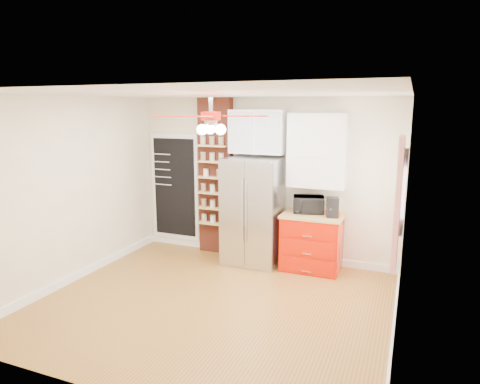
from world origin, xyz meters
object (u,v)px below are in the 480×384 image
at_px(fridge, 253,211).
at_px(coffee_maker, 333,207).
at_px(pantry_jar_oats, 206,173).
at_px(ceiling_fan, 211,117).
at_px(canister_left, 330,213).
at_px(toaster_oven, 308,204).
at_px(red_cabinet, 312,242).

xyz_separation_m(fridge, coffee_maker, (1.28, -0.00, 0.18)).
xyz_separation_m(fridge, pantry_jar_oats, (-0.93, 0.16, 0.56)).
distance_m(ceiling_fan, pantry_jar_oats, 2.27).
height_order(coffee_maker, pantry_jar_oats, pantry_jar_oats).
height_order(fridge, ceiling_fan, ceiling_fan).
bearing_deg(ceiling_fan, coffee_maker, 52.87).
bearing_deg(ceiling_fan, fridge, 91.76).
distance_m(fridge, canister_left, 1.26).
bearing_deg(toaster_oven, red_cabinet, -60.25).
bearing_deg(pantry_jar_oats, coffee_maker, -4.20).
distance_m(fridge, coffee_maker, 1.29).
relative_size(red_cabinet, ceiling_fan, 0.67).
bearing_deg(canister_left, red_cabinet, 160.45).
xyz_separation_m(red_cabinet, coffee_maker, (0.31, -0.05, 0.60)).
bearing_deg(coffee_maker, toaster_oven, 144.97).
distance_m(toaster_oven, coffee_maker, 0.43).
distance_m(red_cabinet, coffee_maker, 0.68).
height_order(ceiling_fan, canister_left, ceiling_fan).
height_order(toaster_oven, canister_left, toaster_oven).
relative_size(coffee_maker, canister_left, 2.25).
bearing_deg(pantry_jar_oats, ceiling_fan, -61.39).
bearing_deg(canister_left, ceiling_fan, -127.47).
bearing_deg(coffee_maker, red_cabinet, 155.23).
relative_size(toaster_oven, coffee_maker, 1.57).
relative_size(coffee_maker, pantry_jar_oats, 2.60).
bearing_deg(fridge, canister_left, -2.39).
distance_m(toaster_oven, pantry_jar_oats, 1.85).
bearing_deg(pantry_jar_oats, fridge, -9.69).
distance_m(red_cabinet, pantry_jar_oats, 2.14).
height_order(fridge, canister_left, fridge).
relative_size(red_cabinet, coffee_maker, 3.10).
bearing_deg(fridge, coffee_maker, -0.18).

